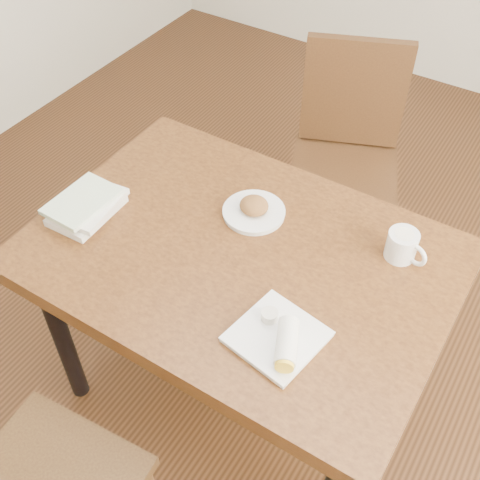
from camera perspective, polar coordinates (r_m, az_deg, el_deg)
The scene contains 7 objects.
ground at distance 2.34m, azimuth 0.00°, elevation -13.88°, with size 4.00×5.00×0.01m, color #472814.
table at distance 1.79m, azimuth 0.00°, elevation -2.95°, with size 1.20×0.85×0.75m.
chair_far at distance 2.47m, azimuth 10.09°, elevation 8.70°, with size 0.55×0.55×0.95m.
plate_scone at distance 1.82m, azimuth 1.33°, elevation 2.88°, with size 0.19×0.19×0.06m.
coffee_mug at distance 1.74m, azimuth 15.19°, elevation -0.49°, with size 0.13×0.09×0.09m.
plate_burrito at distance 1.52m, azimuth 3.80°, elevation -9.28°, with size 0.24×0.24×0.07m.
book_stack at distance 1.88m, azimuth -14.34°, elevation 3.12°, with size 0.18×0.24×0.06m.
Camera 1 is at (0.63, -1.00, 2.01)m, focal length 45.00 mm.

